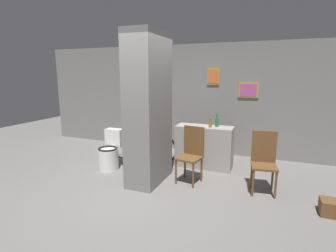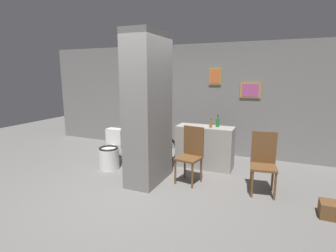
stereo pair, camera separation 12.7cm
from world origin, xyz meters
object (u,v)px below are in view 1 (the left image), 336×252
(toilet, at_px, (110,153))
(bicycle, at_px, (141,146))
(bottle_tall, at_px, (217,122))
(chair_near_pillar, at_px, (191,152))
(chair_by_doorway, at_px, (264,160))

(toilet, height_order, bicycle, toilet)
(toilet, xyz_separation_m, bottle_tall, (2.00, 0.84, 0.63))
(bicycle, bearing_deg, bottle_tall, 7.67)
(bicycle, xyz_separation_m, bottle_tall, (1.61, 0.22, 0.61))
(chair_near_pillar, bearing_deg, bicycle, 164.41)
(chair_near_pillar, distance_m, bottle_tall, 0.99)
(bicycle, distance_m, bottle_tall, 1.73)
(chair_near_pillar, height_order, chair_by_doorway, same)
(toilet, distance_m, chair_by_doorway, 2.95)
(toilet, relative_size, chair_by_doorway, 0.79)
(toilet, bearing_deg, bottle_tall, 22.69)
(toilet, height_order, chair_near_pillar, chair_near_pillar)
(toilet, height_order, bottle_tall, bottle_tall)
(toilet, relative_size, bicycle, 0.47)
(chair_by_doorway, xyz_separation_m, bottle_tall, (-0.94, 0.82, 0.42))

